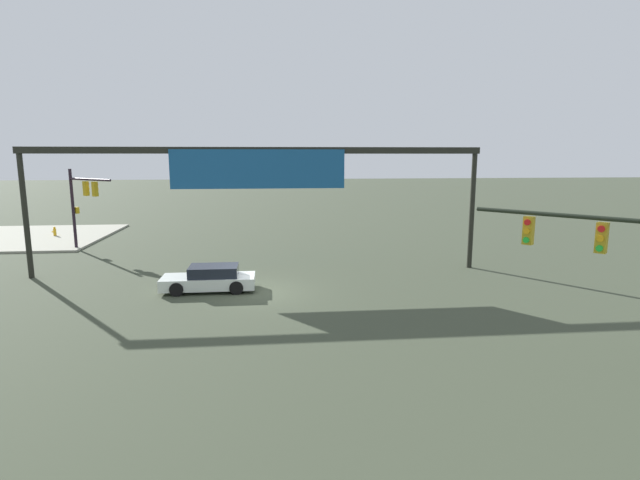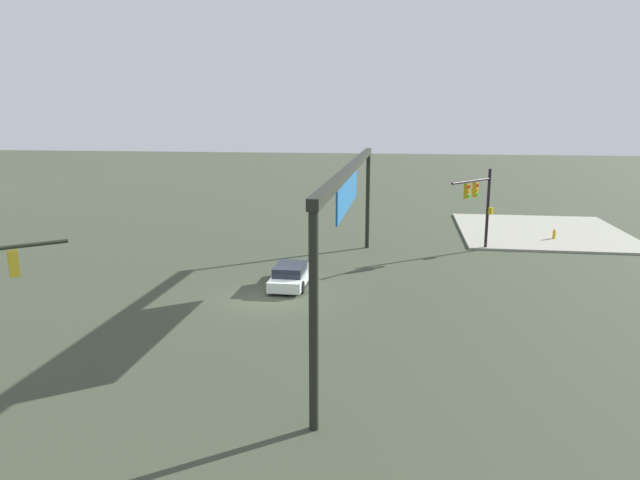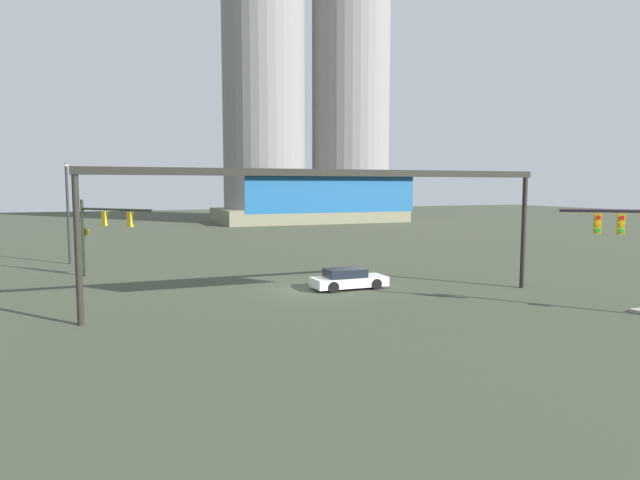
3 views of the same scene
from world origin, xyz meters
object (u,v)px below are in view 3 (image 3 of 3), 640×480
Objects in this scene: traffic_signal_near_corner at (102,225)px; traffic_signal_opposite_side at (634,237)px; streetlamp_curved_arm at (68,205)px; sedan_car_approaching at (348,279)px.

traffic_signal_opposite_side is (22.72, -20.34, 0.14)m from traffic_signal_near_corner.
traffic_signal_near_corner is at bearing -3.38° from traffic_signal_opposite_side.
streetlamp_curved_arm is 1.75× the size of sedan_car_approaching.
traffic_signal_opposite_side is 14.75m from sedan_car_approaching.
streetlamp_curved_arm reaches higher than sedan_car_approaching.
streetlamp_curved_arm is (-2.32, 7.57, 1.03)m from traffic_signal_near_corner.
traffic_signal_opposite_side reaches higher than traffic_signal_near_corner.
traffic_signal_near_corner is 16.51m from sedan_car_approaching.
sedan_car_approaching is (-9.52, 10.84, -3.05)m from traffic_signal_opposite_side.
streetlamp_curved_arm is 23.39m from sedan_car_approaching.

